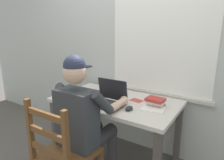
{
  "coord_description": "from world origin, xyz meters",
  "views": [
    {
      "loc": [
        1.03,
        -1.66,
        1.44
      ],
      "look_at": [
        -0.01,
        -0.05,
        0.95
      ],
      "focal_mm": 31.72,
      "sensor_mm": 36.0,
      "label": 1
    }
  ],
  "objects": [
    {
      "name": "back_wall",
      "position": [
        0.01,
        0.45,
        1.3
      ],
      "size": [
        6.0,
        0.08,
        2.6
      ],
      "color": "beige",
      "rests_on": "ground"
    },
    {
      "name": "coffee_mug_white",
      "position": [
        -0.27,
        -0.25,
        0.78
      ],
      "size": [
        0.12,
        0.08,
        0.1
      ],
      "color": "silver",
      "rests_on": "desk"
    },
    {
      "name": "ground_plane",
      "position": [
        0.0,
        0.0,
        0.0
      ],
      "size": [
        8.0,
        8.0,
        0.0
      ],
      "primitive_type": "plane",
      "color": "#56514C"
    },
    {
      "name": "computer_mouse",
      "position": [
        0.25,
        -0.17,
        0.74
      ],
      "size": [
        0.06,
        0.1,
        0.03
      ],
      "primitive_type": "ellipsoid",
      "color": "#232328",
      "rests_on": "desk"
    },
    {
      "name": "seated_person",
      "position": [
        -0.04,
        -0.44,
        0.69
      ],
      "size": [
        0.5,
        0.6,
        1.25
      ],
      "color": "#33383D",
      "rests_on": "ground"
    },
    {
      "name": "wooden_chair",
      "position": [
        -0.04,
        -0.72,
        0.47
      ],
      "size": [
        0.42,
        0.42,
        0.95
      ],
      "color": "brown",
      "rests_on": "ground"
    },
    {
      "name": "book_stack_main",
      "position": [
        0.41,
        0.06,
        0.77
      ],
      "size": [
        0.18,
        0.15,
        0.08
      ],
      "color": "gray",
      "rests_on": "desk"
    },
    {
      "name": "coffee_mug_dark",
      "position": [
        -0.37,
        -0.15,
        0.77
      ],
      "size": [
        0.12,
        0.08,
        0.09
      ],
      "color": "black",
      "rests_on": "desk"
    },
    {
      "name": "desk",
      "position": [
        0.0,
        0.0,
        0.62
      ],
      "size": [
        1.28,
        0.73,
        0.73
      ],
      "color": "beige",
      "rests_on": "ground"
    },
    {
      "name": "paper_pile_near_laptop",
      "position": [
        -0.2,
        -0.22,
        0.73
      ],
      "size": [
        0.3,
        0.26,
        0.01
      ],
      "primitive_type": "cube",
      "rotation": [
        0.0,
        0.0,
        0.45
      ],
      "color": "white",
      "rests_on": "desk"
    },
    {
      "name": "book_stack_side",
      "position": [
        -0.13,
        0.16,
        0.77
      ],
      "size": [
        0.21,
        0.15,
        0.08
      ],
      "color": "gold",
      "rests_on": "desk"
    },
    {
      "name": "laptop",
      "position": [
        0.0,
        -0.14,
        0.78
      ],
      "size": [
        0.33,
        0.27,
        0.23
      ],
      "color": "#232328",
      "rests_on": "desk"
    },
    {
      "name": "landscape_photo_print",
      "position": [
        0.2,
        0.09,
        0.73
      ],
      "size": [
        0.14,
        0.11,
        0.0
      ],
      "primitive_type": "cube",
      "rotation": [
        0.0,
        0.0,
        -0.19
      ],
      "color": "#C63D33",
      "rests_on": "desk"
    },
    {
      "name": "paper_pile_back_corner",
      "position": [
        -0.19,
        0.09,
        0.73
      ],
      "size": [
        0.24,
        0.22,
        0.01
      ],
      "primitive_type": "cube",
      "rotation": [
        0.0,
        0.0,
        -0.13
      ],
      "color": "white",
      "rests_on": "desk"
    },
    {
      "name": "paper_pile_side",
      "position": [
        0.43,
        -0.04,
        0.73
      ],
      "size": [
        0.22,
        0.18,
        0.01
      ],
      "primitive_type": "cube",
      "rotation": [
        0.0,
        0.0,
        0.11
      ],
      "color": "white",
      "rests_on": "desk"
    }
  ]
}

